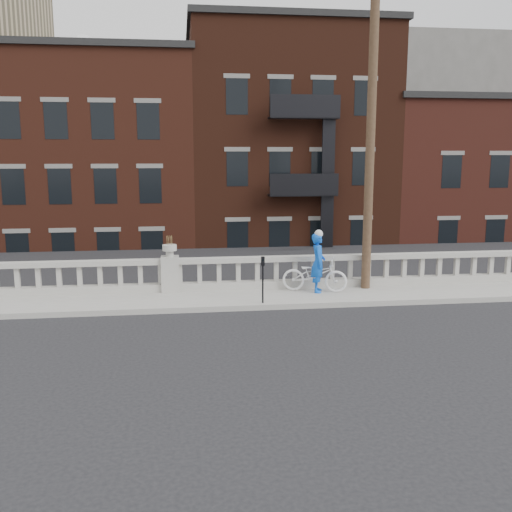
{
  "coord_description": "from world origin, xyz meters",
  "views": [
    {
      "loc": [
        0.41,
        -13.63,
        4.39
      ],
      "look_at": [
        2.6,
        3.2,
        1.34
      ],
      "focal_mm": 40.0,
      "sensor_mm": 36.0,
      "label": 1
    }
  ],
  "objects": [
    {
      "name": "ground",
      "position": [
        0.0,
        0.0,
        0.0
      ],
      "size": [
        120.0,
        120.0,
        0.0
      ],
      "primitive_type": "plane",
      "color": "black",
      "rests_on": "ground"
    },
    {
      "name": "sidewalk",
      "position": [
        0.0,
        3.0,
        0.07
      ],
      "size": [
        32.0,
        2.2,
        0.15
      ],
      "primitive_type": "cube",
      "color": "gray",
      "rests_on": "ground"
    },
    {
      "name": "balustrade",
      "position": [
        0.0,
        3.95,
        0.64
      ],
      "size": [
        28.0,
        0.34,
        1.03
      ],
      "color": "gray",
      "rests_on": "sidewalk"
    },
    {
      "name": "planter_pedestal",
      "position": [
        0.0,
        3.95,
        0.83
      ],
      "size": [
        0.55,
        0.55,
        1.76
      ],
      "color": "gray",
      "rests_on": "sidewalk"
    },
    {
      "name": "lower_level",
      "position": [
        0.56,
        23.04,
        2.63
      ],
      "size": [
        80.0,
        44.0,
        20.8
      ],
      "color": "#605E59",
      "rests_on": "ground"
    },
    {
      "name": "utility_pole",
      "position": [
        6.2,
        3.6,
        5.24
      ],
      "size": [
        1.6,
        0.28,
        10.0
      ],
      "color": "#422D1E",
      "rests_on": "sidewalk"
    },
    {
      "name": "parking_meter_c",
      "position": [
        2.66,
        2.15,
        1.0
      ],
      "size": [
        0.1,
        0.09,
        1.36
      ],
      "color": "black",
      "rests_on": "sidewalk"
    },
    {
      "name": "bicycle",
      "position": [
        4.47,
        3.36,
        0.68
      ],
      "size": [
        2.13,
        1.27,
        1.06
      ],
      "primitive_type": "imported",
      "rotation": [
        0.0,
        0.0,
        1.27
      ],
      "color": "white",
      "rests_on": "sidewalk"
    },
    {
      "name": "cyclist",
      "position": [
        4.55,
        3.29,
        1.07
      ],
      "size": [
        0.57,
        0.75,
        1.84
      ],
      "primitive_type": "imported",
      "rotation": [
        0.0,
        0.0,
        1.35
      ],
      "color": "blue",
      "rests_on": "sidewalk"
    }
  ]
}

